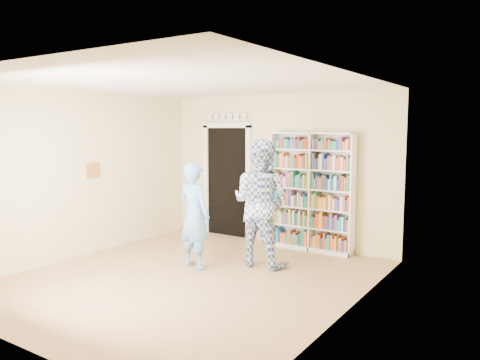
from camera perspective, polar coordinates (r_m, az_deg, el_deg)
The scene contains 11 objects.
floor at distance 6.72m, azimuth -6.05°, elevation -11.86°, with size 5.00×5.00×0.00m, color #9A6F4A.
ceiling at distance 6.41m, azimuth -6.34°, elevation 11.71°, with size 5.00×5.00×0.00m, color white.
wall_back at distance 8.50m, azimuth 4.59°, elevation 1.30°, with size 4.50×4.50×0.00m, color beige.
wall_left at distance 8.05m, azimuth -18.66°, elevation 0.70°, with size 5.00×5.00×0.00m, color beige.
wall_right at distance 5.30m, azimuth 12.93°, elevation -1.91°, with size 5.00×5.00×0.00m, color beige.
bookshelf at distance 8.06m, azimuth 8.77°, elevation -1.38°, with size 1.47×0.28×2.02m.
doorway at distance 9.07m, azimuth -1.58°, elevation 0.55°, with size 1.10×0.08×2.43m.
wall_art at distance 8.15m, azimuth -17.48°, elevation 1.16°, with size 0.03×0.25×0.25m, color brown.
man_blue at distance 7.04m, azimuth -5.59°, elevation -4.33°, with size 0.58×0.38×1.59m, color #5E93D2.
man_plaid at distance 7.13m, azimuth 2.50°, elevation -2.77°, with size 0.94×0.73×1.93m, color #2F5091.
paper_sheet at distance 6.94m, azimuth 2.43°, elevation -3.63°, with size 0.19×0.01×0.26m, color white.
Camera 1 is at (4.07, -4.92, 2.10)m, focal length 35.00 mm.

